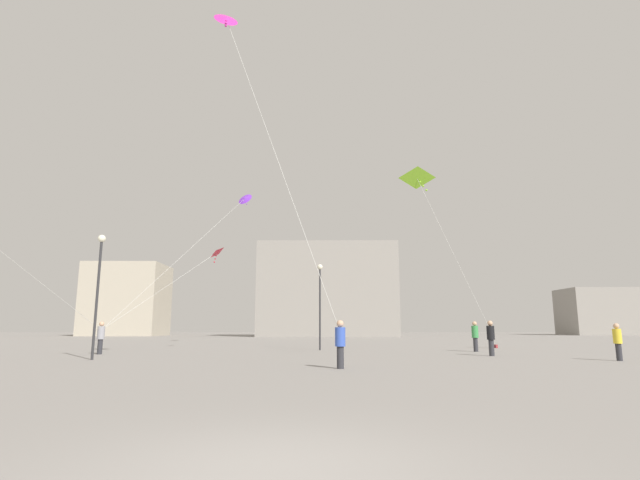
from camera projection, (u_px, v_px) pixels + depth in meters
The scene contains 17 objects.
ground_plane at pixel (271, 470), 5.00m from camera, with size 300.00×300.00×0.00m, color gray.
person_in_orange at pixel (491, 335), 34.73m from camera, with size 0.38×0.38×1.73m.
person_in_blue at pixel (340, 342), 17.41m from camera, with size 0.37×0.37×1.71m.
person_in_grey at pixel (101, 336), 26.64m from camera, with size 0.39×0.39×1.78m.
person_in_yellow at pixel (618, 340), 21.46m from camera, with size 0.36×0.36×1.64m.
person_in_black at pixel (491, 336), 25.14m from camera, with size 0.39×0.39×1.81m.
person_in_green at pixel (475, 335), 29.58m from camera, with size 0.40×0.40×1.82m.
kite_crimson_delta at pixel (215, 253), 33.66m from camera, with size 5.09×7.10×5.63m.
kite_violet_diamond at pixel (244, 199), 43.88m from camera, with size 5.49×16.37×12.32m.
kite_lime_delta at pixel (418, 181), 23.05m from camera, with size 4.79×3.96×7.52m.
kite_magenta_diamond at pixel (227, 22), 20.81m from camera, with size 5.44×1.39×13.76m.
building_left_hall at pixel (127, 300), 86.53m from camera, with size 13.46×11.34×12.63m.
building_centre_hall at pixel (327, 291), 81.16m from camera, with size 22.80×12.47×15.09m.
building_right_hall at pixel (605, 312), 94.47m from camera, with size 15.97×9.91×8.93m.
lamppost_east at pixel (320, 293), 32.01m from camera, with size 0.36×0.36×5.62m.
lamppost_west at pixel (99, 276), 22.66m from camera, with size 0.36×0.36×5.80m.
handbag_beside_flyer at pixel (496, 346), 34.67m from camera, with size 0.32×0.14×0.24m, color maroon.
Camera 1 is at (0.70, -5.32, 1.45)m, focal length 27.14 mm.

